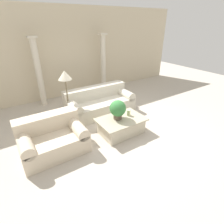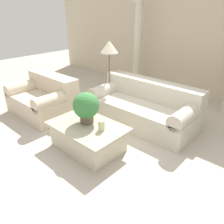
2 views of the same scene
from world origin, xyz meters
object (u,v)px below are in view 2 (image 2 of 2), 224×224
Objects in this scene: loveseat at (44,98)px; coffee_table at (88,136)px; sofa_long at (144,107)px; potted_plant at (86,107)px; floor_lamp at (109,51)px.

loveseat is 1.15× the size of coffee_table.
sofa_long is 1.39m from potted_plant.
floor_lamp is (-0.87, 1.46, 1.07)m from coffee_table.
floor_lamp is at bearing 54.23° from loveseat.
loveseat is at bearing -125.77° from floor_lamp.
floor_lamp is at bearing 175.63° from sofa_long.
floor_lamp is (-0.80, 1.40, 0.58)m from potted_plant.
potted_plant is 0.34× the size of floor_lamp.
loveseat reaches higher than coffee_table.
coffee_table is 0.81× the size of floor_lamp.
coffee_table is 0.50m from potted_plant.
potted_plant is at bearing -60.31° from floor_lamp.
sofa_long reaches higher than coffee_table.
coffee_table is (-0.13, -1.38, -0.11)m from sofa_long.
loveseat is 2.75× the size of potted_plant.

